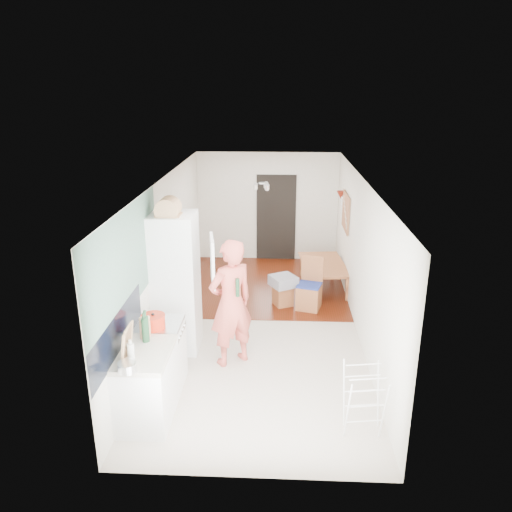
# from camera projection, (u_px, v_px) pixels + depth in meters

# --- Properties ---
(room_shell) EXTENTS (3.20, 7.00, 2.50)m
(room_shell) POSITION_uv_depth(u_px,v_px,m) (262.00, 257.00, 8.13)
(room_shell) COLOR white
(room_shell) RESTS_ON ground
(floor) EXTENTS (3.20, 7.00, 0.01)m
(floor) POSITION_uv_depth(u_px,v_px,m) (262.00, 326.00, 8.53)
(floor) COLOR #BDB1A0
(floor) RESTS_ON ground
(wood_floor_overlay) EXTENTS (3.20, 3.30, 0.01)m
(wood_floor_overlay) POSITION_uv_depth(u_px,v_px,m) (265.00, 285.00, 10.28)
(wood_floor_overlay) COLOR #53170C
(wood_floor_overlay) RESTS_ON room_shell
(sage_wall_panel) EXTENTS (0.02, 3.00, 1.30)m
(sage_wall_panel) POSITION_uv_depth(u_px,v_px,m) (127.00, 262.00, 6.12)
(sage_wall_panel) COLOR gray
(sage_wall_panel) RESTS_ON room_shell
(tile_splashback) EXTENTS (0.02, 1.90, 0.50)m
(tile_splashback) POSITION_uv_depth(u_px,v_px,m) (118.00, 334.00, 5.82)
(tile_splashback) COLOR black
(tile_splashback) RESTS_ON room_shell
(doorway_recess) EXTENTS (0.90, 0.04, 2.00)m
(doorway_recess) POSITION_uv_depth(u_px,v_px,m) (276.00, 218.00, 11.49)
(doorway_recess) COLOR black
(doorway_recess) RESTS_ON room_shell
(base_cabinet) EXTENTS (0.60, 0.90, 0.86)m
(base_cabinet) POSITION_uv_depth(u_px,v_px,m) (147.00, 387.00, 6.05)
(base_cabinet) COLOR white
(base_cabinet) RESTS_ON room_shell
(worktop) EXTENTS (0.62, 0.92, 0.06)m
(worktop) POSITION_uv_depth(u_px,v_px,m) (144.00, 354.00, 5.90)
(worktop) COLOR beige
(worktop) RESTS_ON room_shell
(range_cooker) EXTENTS (0.60, 0.60, 0.88)m
(range_cooker) POSITION_uv_depth(u_px,v_px,m) (161.00, 355.00, 6.75)
(range_cooker) COLOR white
(range_cooker) RESTS_ON room_shell
(cooker_top) EXTENTS (0.60, 0.60, 0.04)m
(cooker_top) POSITION_uv_depth(u_px,v_px,m) (159.00, 324.00, 6.60)
(cooker_top) COLOR silver
(cooker_top) RESTS_ON room_shell
(fridge_housing) EXTENTS (0.66, 0.66, 2.15)m
(fridge_housing) POSITION_uv_depth(u_px,v_px,m) (176.00, 283.00, 7.51)
(fridge_housing) COLOR white
(fridge_housing) RESTS_ON room_shell
(fridge_door) EXTENTS (0.14, 0.56, 0.70)m
(fridge_door) POSITION_uv_depth(u_px,v_px,m) (212.00, 261.00, 7.04)
(fridge_door) COLOR white
(fridge_door) RESTS_ON room_shell
(fridge_interior) EXTENTS (0.02, 0.52, 0.66)m
(fridge_interior) POSITION_uv_depth(u_px,v_px,m) (195.00, 254.00, 7.34)
(fridge_interior) COLOR white
(fridge_interior) RESTS_ON room_shell
(pinboard) EXTENTS (0.03, 0.90, 0.70)m
(pinboard) POSITION_uv_depth(u_px,v_px,m) (346.00, 212.00, 9.75)
(pinboard) COLOR tan
(pinboard) RESTS_ON room_shell
(pinboard_frame) EXTENTS (0.00, 0.94, 0.74)m
(pinboard_frame) POSITION_uv_depth(u_px,v_px,m) (345.00, 212.00, 9.76)
(pinboard_frame) COLOR #B06638
(pinboard_frame) RESTS_ON room_shell
(wall_sconce) EXTENTS (0.18, 0.18, 0.16)m
(wall_sconce) POSITION_uv_depth(u_px,v_px,m) (341.00, 195.00, 10.31)
(wall_sconce) COLOR maroon
(wall_sconce) RESTS_ON room_shell
(person) EXTENTS (0.98, 0.92, 2.24)m
(person) POSITION_uv_depth(u_px,v_px,m) (231.00, 292.00, 7.06)
(person) COLOR #D8584C
(person) RESTS_ON floor
(dining_table) EXTENTS (0.83, 1.34, 0.45)m
(dining_table) POSITION_uv_depth(u_px,v_px,m) (324.00, 277.00, 10.06)
(dining_table) COLOR #B06638
(dining_table) RESTS_ON floor
(dining_chair) EXTENTS (0.51, 0.51, 0.97)m
(dining_chair) POSITION_uv_depth(u_px,v_px,m) (309.00, 284.00, 9.03)
(dining_chair) COLOR #B06638
(dining_chair) RESTS_ON floor
(stool) EXTENTS (0.41, 0.41, 0.41)m
(stool) POSITION_uv_depth(u_px,v_px,m) (283.00, 295.00, 9.26)
(stool) COLOR #B06638
(stool) RESTS_ON floor
(grey_drape) EXTENTS (0.58, 0.58, 0.19)m
(grey_drape) POSITION_uv_depth(u_px,v_px,m) (283.00, 281.00, 9.13)
(grey_drape) COLOR gray
(grey_drape) RESTS_ON stool
(drying_rack) EXTENTS (0.48, 0.44, 0.83)m
(drying_rack) POSITION_uv_depth(u_px,v_px,m) (363.00, 401.00, 5.80)
(drying_rack) COLOR white
(drying_rack) RESTS_ON floor
(bread_bin) EXTENTS (0.37, 0.35, 0.19)m
(bread_bin) POSITION_uv_depth(u_px,v_px,m) (168.00, 209.00, 7.04)
(bread_bin) COLOR tan
(bread_bin) RESTS_ON fridge_housing
(red_casserole) EXTENTS (0.35, 0.35, 0.18)m
(red_casserole) POSITION_uv_depth(u_px,v_px,m) (153.00, 322.00, 6.43)
(red_casserole) COLOR red
(red_casserole) RESTS_ON cooker_top
(steel_pan) EXTENTS (0.25, 0.25, 0.11)m
(steel_pan) POSITION_uv_depth(u_px,v_px,m) (127.00, 367.00, 5.47)
(steel_pan) COLOR silver
(steel_pan) RESTS_ON worktop
(held_bottle) EXTENTS (0.06, 0.06, 0.27)m
(held_bottle) POSITION_uv_depth(u_px,v_px,m) (237.00, 288.00, 6.89)
(held_bottle) COLOR #1C4125
(held_bottle) RESTS_ON person
(bottle_a) EXTENTS (0.10, 0.10, 0.33)m
(bottle_a) POSITION_uv_depth(u_px,v_px,m) (146.00, 329.00, 6.07)
(bottle_a) COLOR #1C4125
(bottle_a) RESTS_ON worktop
(bottle_b) EXTENTS (0.09, 0.09, 0.31)m
(bottle_b) POSITION_uv_depth(u_px,v_px,m) (145.00, 330.00, 6.06)
(bottle_b) COLOR #1C4125
(bottle_b) RESTS_ON worktop
(bottle_c) EXTENTS (0.10, 0.10, 0.20)m
(bottle_c) POSITION_uv_depth(u_px,v_px,m) (131.00, 352.00, 5.68)
(bottle_c) COLOR silver
(bottle_c) RESTS_ON worktop
(pepper_mill_front) EXTENTS (0.08, 0.08, 0.23)m
(pepper_mill_front) POSITION_uv_depth(u_px,v_px,m) (142.00, 330.00, 6.16)
(pepper_mill_front) COLOR tan
(pepper_mill_front) RESTS_ON worktop
(pepper_mill_back) EXTENTS (0.07, 0.07, 0.22)m
(pepper_mill_back) POSITION_uv_depth(u_px,v_px,m) (148.00, 328.00, 6.22)
(pepper_mill_back) COLOR tan
(pepper_mill_back) RESTS_ON worktop
(chopping_boards) EXTENTS (0.12, 0.29, 0.39)m
(chopping_boards) POSITION_uv_depth(u_px,v_px,m) (127.00, 342.00, 5.70)
(chopping_boards) COLOR tan
(chopping_boards) RESTS_ON worktop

